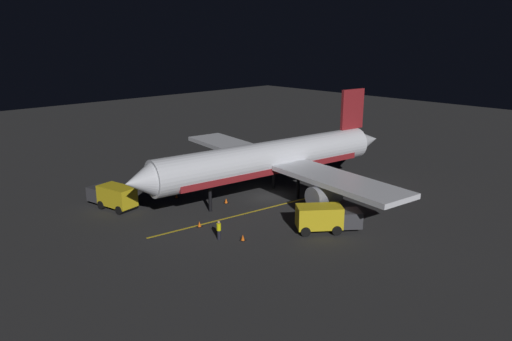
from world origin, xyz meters
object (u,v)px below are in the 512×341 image
airliner (273,159)px  catering_truck (325,218)px  ground_crew_worker (219,230)px  baggage_truck (113,196)px  traffic_cone_near_left (176,196)px  traffic_cone_near_right (226,201)px  traffic_cone_under_wing (243,238)px  traffic_cone_far (199,224)px

airliner → catering_truck: size_ratio=5.80×
airliner → ground_crew_worker: size_ratio=19.73×
baggage_truck → ground_crew_worker: bearing=-168.4°
airliner → ground_crew_worker: airliner is taller
catering_truck → ground_crew_worker: size_ratio=3.40×
baggage_truck → traffic_cone_near_left: 6.92m
ground_crew_worker → traffic_cone_near_right: 9.55m
traffic_cone_near_left → traffic_cone_under_wing: size_ratio=1.00×
baggage_truck → traffic_cone_under_wing: 16.16m
ground_crew_worker → traffic_cone_far: (3.51, -0.49, -0.64)m
traffic_cone_near_left → traffic_cone_under_wing: 13.88m
airliner → traffic_cone_far: (-1.48, 11.50, -4.08)m
airliner → traffic_cone_far: bearing=97.3°
airliner → baggage_truck: 17.57m
ground_crew_worker → traffic_cone_near_left: size_ratio=3.16×
airliner → traffic_cone_near_right: 6.98m
ground_crew_worker → traffic_cone_under_wing: size_ratio=3.16×
traffic_cone_under_wing → traffic_cone_far: bearing=9.4°
traffic_cone_near_right → airliner: bearing=-109.1°
catering_truck → traffic_cone_near_right: (12.24, 1.63, -1.02)m
traffic_cone_near_right → traffic_cone_under_wing: same height
baggage_truck → traffic_cone_far: 10.95m
traffic_cone_far → airliner: bearing=-82.7°
catering_truck → traffic_cone_near_right: catering_truck is taller
airliner → traffic_cone_near_right: airliner is taller
traffic_cone_near_left → traffic_cone_under_wing: bearing=170.1°
catering_truck → ground_crew_worker: bearing=56.9°
catering_truck → traffic_cone_far: 11.86m
catering_truck → traffic_cone_near_left: size_ratio=10.77×
airliner → baggage_truck: (8.90, 14.84, -3.07)m
traffic_cone_far → traffic_cone_near_left: bearing=-20.9°
traffic_cone_near_right → ground_crew_worker: bearing=135.9°
catering_truck → airliner: bearing=-19.7°
ground_crew_worker → traffic_cone_near_left: (12.00, -3.73, -0.64)m
traffic_cone_near_right → traffic_cone_under_wing: (-8.53, 5.28, 0.00)m
airliner → ground_crew_worker: (-4.99, 11.99, -3.44)m
traffic_cone_near_left → catering_truck: bearing=-165.4°
traffic_cone_under_wing → traffic_cone_far: (5.19, 0.86, 0.00)m
traffic_cone_far → ground_crew_worker: bearing=172.1°
airliner → traffic_cone_far: airliner is taller
traffic_cone_near_left → traffic_cone_near_right: same height
catering_truck → traffic_cone_near_right: 12.39m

